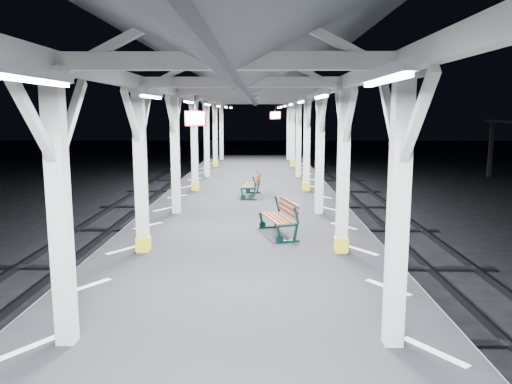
{
  "coord_description": "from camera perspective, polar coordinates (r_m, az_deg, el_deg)",
  "views": [
    {
      "loc": [
        0.39,
        -7.76,
        3.81
      ],
      "look_at": [
        0.28,
        2.3,
        2.2
      ],
      "focal_mm": 35.0,
      "sensor_mm": 36.0,
      "label": 1
    }
  ],
  "objects": [
    {
      "name": "hazard_stripes_right",
      "position": [
        8.51,
        14.85,
        -10.48
      ],
      "size": [
        1.0,
        48.0,
        0.01
      ],
      "primitive_type": "cube",
      "color": "silver",
      "rests_on": "platform"
    },
    {
      "name": "ground",
      "position": [
        8.66,
        -2.11,
        -17.03
      ],
      "size": [
        120.0,
        120.0,
        0.0
      ],
      "primitive_type": "plane",
      "color": "black",
      "rests_on": "ground"
    },
    {
      "name": "bench_far",
      "position": [
        16.7,
        -0.29,
        0.89
      ],
      "size": [
        0.68,
        1.52,
        0.8
      ],
      "rotation": [
        0.0,
        0.0,
        -0.09
      ],
      "color": "black",
      "rests_on": "platform"
    },
    {
      "name": "bench_mid",
      "position": [
        11.52,
        2.94,
        -2.85
      ],
      "size": [
        0.91,
        1.57,
        0.8
      ],
      "rotation": [
        0.0,
        0.0,
        0.27
      ],
      "color": "black",
      "rests_on": "platform"
    },
    {
      "name": "hazard_stripes_left",
      "position": [
        8.73,
        -18.7,
        -10.16
      ],
      "size": [
        1.0,
        48.0,
        0.01
      ],
      "primitive_type": "cube",
      "color": "silver",
      "rests_on": "platform"
    },
    {
      "name": "platform",
      "position": [
        8.45,
        -2.13,
        -13.98
      ],
      "size": [
        6.0,
        50.0,
        1.0
      ],
      "primitive_type": "cube",
      "color": "black",
      "rests_on": "ground"
    },
    {
      "name": "canopy",
      "position": [
        7.79,
        -2.32,
        14.59
      ],
      "size": [
        5.4,
        49.0,
        4.65
      ],
      "color": "silver",
      "rests_on": "platform"
    }
  ]
}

